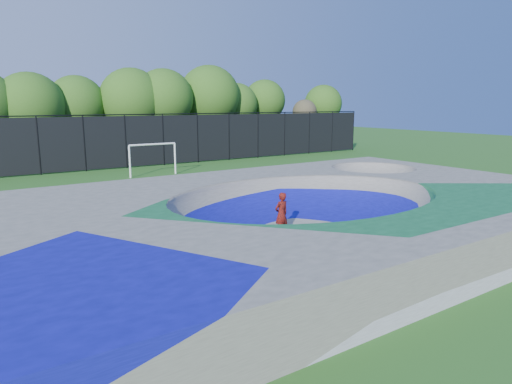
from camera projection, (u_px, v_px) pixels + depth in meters
ground at (307, 232)px, 17.47m from camera, size 120.00×120.00×0.00m
skate_deck at (308, 213)px, 17.33m from camera, size 22.00×14.00×1.50m
skater at (281, 214)px, 16.80m from camera, size 0.63×0.44×1.63m
skateboard at (281, 235)px, 16.95m from camera, size 0.78×0.23×0.05m
soccer_goal at (153, 153)px, 30.58m from camera, size 3.32×0.12×2.19m
fence at (126, 140)px, 34.16m from camera, size 48.09×0.09×4.04m
treeline at (72, 101)px, 36.39m from camera, size 51.78×6.73×8.34m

